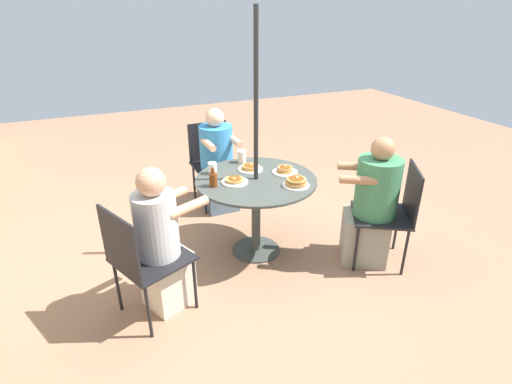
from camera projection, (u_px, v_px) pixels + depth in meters
name	position (u px, v px, depth m)	size (l,w,h in m)	color
ground_plane	(256.00, 250.00, 3.80)	(12.00, 12.00, 0.00)	#8C664C
patio_table	(256.00, 192.00, 3.54)	(1.06, 1.06, 0.74)	#383D38
umbrella_pole	(256.00, 144.00, 3.34)	(0.04, 0.04, 2.12)	black
patio_chair_north	(140.00, 256.00, 2.78)	(0.63, 0.63, 0.91)	black
diner_north	(162.00, 245.00, 2.90)	(0.47, 0.56, 1.15)	beige
patio_chair_east	(393.00, 209.00, 3.43)	(0.65, 0.65, 0.91)	black
diner_east	(371.00, 208.00, 3.45)	(0.55, 0.59, 1.16)	gray
patio_chair_south	(212.00, 158.00, 4.55)	(0.49, 0.49, 0.91)	black
diner_south	(218.00, 165.00, 4.40)	(0.52, 0.37, 1.13)	slate
pancake_plate_a	(296.00, 182.00, 3.33)	(0.23, 0.23, 0.08)	white
pancake_plate_b	(235.00, 181.00, 3.40)	(0.23, 0.23, 0.05)	white
pancake_plate_c	(250.00, 168.00, 3.65)	(0.23, 0.23, 0.06)	white
pancake_plate_d	(285.00, 170.00, 3.59)	(0.23, 0.23, 0.07)	white
syrup_bottle	(213.00, 179.00, 3.31)	(0.09, 0.07, 0.17)	#602D0F
coffee_cup	(242.00, 157.00, 3.81)	(0.08, 0.08, 0.12)	beige
drinking_glass_a	(212.00, 168.00, 3.56)	(0.08, 0.08, 0.10)	silver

